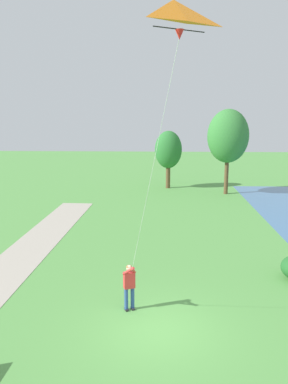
{
  "coord_description": "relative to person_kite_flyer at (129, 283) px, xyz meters",
  "views": [
    {
      "loc": [
        0.08,
        -11.67,
        7.1
      ],
      "look_at": [
        -0.52,
        1.66,
        4.35
      ],
      "focal_mm": 36.13,
      "sensor_mm": 36.0,
      "label": 1
    }
  ],
  "objects": [
    {
      "name": "flying_kite",
      "position": [
        1.36,
        -3.61,
        8.02
      ],
      "size": [
        1.99,
        3.89,
        7.76
      ],
      "color": "orange"
    },
    {
      "name": "tree_treeline_left",
      "position": [
        1.77,
        23.51,
        2.58
      ],
      "size": [
        2.54,
        2.18,
        5.44
      ],
      "color": "brown",
      "rests_on": "ground"
    },
    {
      "name": "tree_horizon_far",
      "position": [
        6.87,
        21.0,
        4.03
      ],
      "size": [
        3.56,
        3.3,
        7.42
      ],
      "color": "brown",
      "rests_on": "ground"
    },
    {
      "name": "ground_plane",
      "position": [
        1.03,
        -1.3,
        -1.05
      ],
      "size": [
        120.0,
        120.0,
        0.0
      ],
      "primitive_type": "plane",
      "color": "#569947"
    },
    {
      "name": "person_kite_flyer",
      "position": [
        0.0,
        0.0,
        0.0
      ],
      "size": [
        0.49,
        0.63,
        1.83
      ],
      "color": "#232328",
      "rests_on": "ground"
    }
  ]
}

